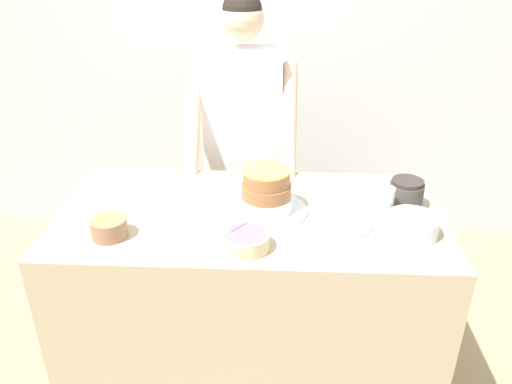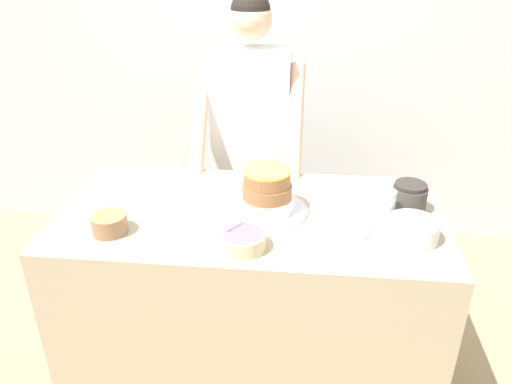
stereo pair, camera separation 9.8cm
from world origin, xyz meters
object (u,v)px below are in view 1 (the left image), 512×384
object	(u,v)px
stoneware_jar	(406,194)
frosting_bowl_purple	(247,240)
drinking_glass	(385,203)
person_baker	(243,128)
cake	(266,193)
frosting_bowl_yellow	(109,227)
ceramic_plate	(341,223)
frosting_bowl_pink	(412,225)

from	to	relation	value
stoneware_jar	frosting_bowl_purple	bearing A→B (deg)	-151.47
drinking_glass	person_baker	bearing A→B (deg)	131.47
cake	drinking_glass	distance (m)	0.49
cake	drinking_glass	bearing A→B (deg)	-3.96
frosting_bowl_yellow	stoneware_jar	size ratio (longest dim) A/B	1.00
person_baker	frosting_bowl_purple	bearing A→B (deg)	-85.19
frosting_bowl_yellow	ceramic_plate	world-z (taller)	frosting_bowl_yellow
person_baker	stoneware_jar	distance (m)	0.97
ceramic_plate	frosting_bowl_yellow	bearing A→B (deg)	-171.29
cake	frosting_bowl_pink	world-z (taller)	cake
ceramic_plate	stoneware_jar	world-z (taller)	stoneware_jar
person_baker	stoneware_jar	xyz separation A→B (m)	(0.75, -0.62, -0.06)
cake	frosting_bowl_pink	xyz separation A→B (m)	(0.58, -0.16, -0.04)
ceramic_plate	cake	bearing A→B (deg)	162.93
frosting_bowl_purple	drinking_glass	world-z (taller)	frosting_bowl_purple
drinking_glass	ceramic_plate	bearing A→B (deg)	-161.65
drinking_glass	frosting_bowl_purple	bearing A→B (deg)	-155.06
frosting_bowl_pink	drinking_glass	world-z (taller)	drinking_glass
person_baker	drinking_glass	bearing A→B (deg)	-48.53
stoneware_jar	drinking_glass	bearing A→B (deg)	-136.79
frosting_bowl_purple	frosting_bowl_pink	bearing A→B (deg)	11.55
frosting_bowl_yellow	stoneware_jar	xyz separation A→B (m)	(1.20, 0.30, 0.02)
frosting_bowl_purple	cake	bearing A→B (deg)	77.75
frosting_bowl_yellow	drinking_glass	xyz separation A→B (m)	(1.09, 0.20, 0.03)
cake	frosting_bowl_purple	bearing A→B (deg)	-102.25
cake	stoneware_jar	xyz separation A→B (m)	(0.60, 0.07, -0.02)
frosting_bowl_yellow	ceramic_plate	distance (m)	0.92
frosting_bowl_yellow	frosting_bowl_purple	xyz separation A→B (m)	(0.54, -0.06, -0.01)
frosting_bowl_pink	ceramic_plate	size ratio (longest dim) A/B	0.79
person_baker	frosting_bowl_yellow	size ratio (longest dim) A/B	12.08
frosting_bowl_purple	ceramic_plate	bearing A→B (deg)	27.96
frosting_bowl_yellow	drinking_glass	size ratio (longest dim) A/B	1.06
person_baker	frosting_bowl_pink	xyz separation A→B (m)	(0.72, -0.85, -0.08)
person_baker	cake	size ratio (longest dim) A/B	5.02
drinking_glass	ceramic_plate	xyz separation A→B (m)	(-0.18, -0.06, -0.06)
frosting_bowl_yellow	ceramic_plate	bearing A→B (deg)	8.71
ceramic_plate	stoneware_jar	xyz separation A→B (m)	(0.29, 0.16, 0.06)
ceramic_plate	stoneware_jar	size ratio (longest dim) A/B	1.74
person_baker	stoneware_jar	world-z (taller)	person_baker
frosting_bowl_pink	frosting_bowl_purple	xyz separation A→B (m)	(-0.64, -0.13, -0.01)
frosting_bowl_yellow	person_baker	bearing A→B (deg)	63.48
cake	frosting_bowl_yellow	xyz separation A→B (m)	(-0.60, -0.23, -0.04)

